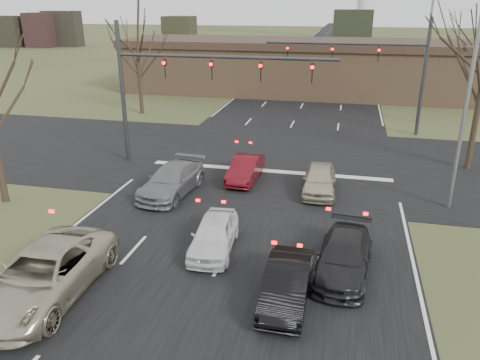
% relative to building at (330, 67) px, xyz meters
% --- Properties ---
extents(ground, '(360.00, 360.00, 0.00)m').
position_rel_building_xyz_m(ground, '(-2.00, -38.00, -2.67)').
color(ground, '#3C4524').
rests_on(ground, ground).
extents(road_main, '(14.00, 300.00, 0.02)m').
position_rel_building_xyz_m(road_main, '(-2.00, 22.00, -2.66)').
color(road_main, black).
rests_on(road_main, ground).
extents(road_cross, '(200.00, 14.00, 0.02)m').
position_rel_building_xyz_m(road_cross, '(-2.00, -23.00, -2.65)').
color(road_cross, black).
rests_on(road_cross, ground).
extents(building, '(42.40, 10.40, 5.30)m').
position_rel_building_xyz_m(building, '(0.00, 0.00, 0.00)').
color(building, '#89684A').
rests_on(building, ground).
extents(mast_arm_near, '(12.12, 0.24, 8.00)m').
position_rel_building_xyz_m(mast_arm_near, '(-7.23, -25.00, 2.41)').
color(mast_arm_near, '#383A3D').
rests_on(mast_arm_near, ground).
extents(mast_arm_far, '(11.12, 0.24, 8.00)m').
position_rel_building_xyz_m(mast_arm_far, '(4.18, -15.00, 2.35)').
color(mast_arm_far, '#383A3D').
rests_on(mast_arm_far, ground).
extents(streetlight_right_near, '(2.34, 0.25, 10.00)m').
position_rel_building_xyz_m(streetlight_right_near, '(6.82, -28.00, 2.92)').
color(streetlight_right_near, gray).
rests_on(streetlight_right_near, ground).
extents(streetlight_right_far, '(2.34, 0.25, 10.00)m').
position_rel_building_xyz_m(streetlight_right_far, '(7.32, -11.00, 2.92)').
color(streetlight_right_far, gray).
rests_on(streetlight_right_far, ground).
extents(tree_left_far, '(5.70, 5.70, 9.50)m').
position_rel_building_xyz_m(tree_left_far, '(-15.00, -13.00, 4.68)').
color(tree_left_far, black).
rests_on(tree_left_far, ground).
extents(car_silver_suv, '(2.81, 5.87, 1.61)m').
position_rel_building_xyz_m(car_silver_suv, '(-6.94, -38.37, -1.86)').
color(car_silver_suv, '#AFA78D').
rests_on(car_silver_suv, ground).
extents(car_white_sedan, '(1.87, 3.95, 1.31)m').
position_rel_building_xyz_m(car_white_sedan, '(-2.50, -34.26, -2.01)').
color(car_white_sedan, white).
rests_on(car_white_sedan, ground).
extents(car_black_hatch, '(1.36, 3.89, 1.28)m').
position_rel_building_xyz_m(car_black_hatch, '(0.64, -36.88, -2.02)').
color(car_black_hatch, black).
rests_on(car_black_hatch, ground).
extents(car_charcoal_sedan, '(2.20, 4.56, 1.28)m').
position_rel_building_xyz_m(car_charcoal_sedan, '(2.35, -34.80, -2.03)').
color(car_charcoal_sedan, black).
rests_on(car_charcoal_sedan, ground).
extents(car_grey_ahead, '(2.44, 5.02, 1.41)m').
position_rel_building_xyz_m(car_grey_ahead, '(-6.08, -29.28, -1.96)').
color(car_grey_ahead, slate).
rests_on(car_grey_ahead, ground).
extents(car_red_ahead, '(1.45, 3.86, 1.26)m').
position_rel_building_xyz_m(car_red_ahead, '(-2.95, -26.63, -2.04)').
color(car_red_ahead, '#590C15').
rests_on(car_red_ahead, ground).
extents(car_silver_ahead, '(1.67, 3.96, 1.33)m').
position_rel_building_xyz_m(car_silver_ahead, '(1.00, -27.48, -2.00)').
color(car_silver_ahead, '#BCB298').
rests_on(car_silver_ahead, ground).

